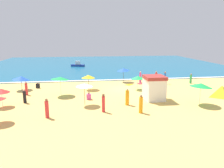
# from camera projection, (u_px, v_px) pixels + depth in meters

# --- Properties ---
(ground_plane) EXTENTS (60.00, 60.00, 0.00)m
(ground_plane) POSITION_uv_depth(u_px,v_px,m) (124.00, 89.00, 29.33)
(ground_plane) COLOR #EDBC60
(ocean_water) EXTENTS (60.00, 44.00, 0.10)m
(ocean_water) POSITION_uv_depth(u_px,v_px,m) (104.00, 64.00, 56.41)
(ocean_water) COLOR #196084
(ocean_water) RESTS_ON ground_plane
(wave_breaker_foam) EXTENTS (57.00, 0.70, 0.01)m
(wave_breaker_foam) POSITION_uv_depth(u_px,v_px,m) (117.00, 80.00, 35.40)
(wave_breaker_foam) COLOR white
(wave_breaker_foam) RESTS_ON ocean_water
(lifeguard_cabana) EXTENTS (2.26, 2.32, 2.80)m
(lifeguard_cabana) POSITION_uv_depth(u_px,v_px,m) (154.00, 88.00, 24.13)
(lifeguard_cabana) COLOR white
(lifeguard_cabana) RESTS_ON ground_plane
(beach_umbrella_0) EXTENTS (3.09, 3.08, 2.45)m
(beach_umbrella_0) POSITION_uv_depth(u_px,v_px,m) (201.00, 85.00, 22.21)
(beach_umbrella_0) COLOR silver
(beach_umbrella_0) RESTS_ON ground_plane
(beach_umbrella_1) EXTENTS (2.49, 2.49, 2.06)m
(beach_umbrella_1) POSITION_uv_depth(u_px,v_px,m) (88.00, 77.00, 28.80)
(beach_umbrella_1) COLOR #4C3823
(beach_umbrella_1) RESTS_ON ground_plane
(beach_umbrella_2) EXTENTS (2.37, 2.37, 1.93)m
(beach_umbrella_2) POSITION_uv_depth(u_px,v_px,m) (1.00, 91.00, 21.67)
(beach_umbrella_2) COLOR silver
(beach_umbrella_2) RESTS_ON ground_plane
(beach_umbrella_3) EXTENTS (3.15, 3.15, 2.45)m
(beach_umbrella_3) POSITION_uv_depth(u_px,v_px,m) (60.00, 78.00, 25.76)
(beach_umbrella_3) COLOR silver
(beach_umbrella_3) RESTS_ON ground_plane
(beach_umbrella_5) EXTENTS (2.47, 2.47, 2.37)m
(beach_umbrella_5) POSITION_uv_depth(u_px,v_px,m) (84.00, 85.00, 22.09)
(beach_umbrella_5) COLOR #4C3823
(beach_umbrella_5) RESTS_ON ground_plane
(beach_umbrella_6) EXTENTS (1.84, 1.83, 1.92)m
(beach_umbrella_6) POSITION_uv_depth(u_px,v_px,m) (138.00, 77.00, 28.89)
(beach_umbrella_6) COLOR silver
(beach_umbrella_6) RESTS_ON ground_plane
(beach_umbrella_7) EXTENTS (2.37, 2.33, 2.02)m
(beach_umbrella_7) POSITION_uv_depth(u_px,v_px,m) (21.00, 78.00, 28.56)
(beach_umbrella_7) COLOR #4C3823
(beach_umbrella_7) RESTS_ON ground_plane
(beach_umbrella_8) EXTENTS (2.65, 2.65, 2.27)m
(beach_umbrella_8) POSITION_uv_depth(u_px,v_px,m) (123.00, 70.00, 33.73)
(beach_umbrella_8) COLOR #4C3823
(beach_umbrella_8) RESTS_ON ground_plane
(beach_tent) EXTENTS (2.26, 1.74, 1.41)m
(beach_tent) POSITION_uv_depth(u_px,v_px,m) (222.00, 91.00, 25.40)
(beach_tent) COLOR yellow
(beach_tent) RESTS_ON ground_plane
(beachgoer_0) EXTENTS (0.33, 0.33, 1.91)m
(beachgoer_0) POSITION_uv_depth(u_px,v_px,m) (165.00, 78.00, 32.57)
(beachgoer_0) COLOR blue
(beachgoer_0) RESTS_ON ground_plane
(beachgoer_1) EXTENTS (0.42, 0.42, 1.55)m
(beachgoer_1) POSITION_uv_depth(u_px,v_px,m) (191.00, 79.00, 32.87)
(beachgoer_1) COLOR green
(beachgoer_1) RESTS_ON ground_plane
(beachgoer_2) EXTENTS (0.55, 0.55, 0.87)m
(beachgoer_2) POSITION_uv_depth(u_px,v_px,m) (89.00, 96.00, 24.48)
(beachgoer_2) COLOR #D84CA5
(beachgoer_2) RESTS_ON ground_plane
(beachgoer_3) EXTENTS (0.53, 0.53, 0.86)m
(beachgoer_3) POSITION_uv_depth(u_px,v_px,m) (38.00, 86.00, 29.94)
(beachgoer_3) COLOR black
(beachgoer_3) RESTS_ON ground_plane
(beachgoer_4) EXTENTS (0.42, 0.42, 1.78)m
(beachgoer_4) POSITION_uv_depth(u_px,v_px,m) (140.00, 77.00, 33.61)
(beachgoer_4) COLOR #D84CA5
(beachgoer_4) RESTS_ON ground_plane
(beachgoer_5) EXTENTS (0.53, 0.53, 1.60)m
(beachgoer_5) POSITION_uv_depth(u_px,v_px,m) (156.00, 76.00, 34.81)
(beachgoer_5) COLOR red
(beachgoer_5) RESTS_ON ground_plane
(beachgoer_6) EXTENTS (0.37, 0.37, 1.82)m
(beachgoer_6) POSITION_uv_depth(u_px,v_px,m) (103.00, 103.00, 20.27)
(beachgoer_6) COLOR red
(beachgoer_6) RESTS_ON ground_plane
(beachgoer_7) EXTENTS (0.42, 0.42, 1.77)m
(beachgoer_7) POSITION_uv_depth(u_px,v_px,m) (141.00, 105.00, 20.04)
(beachgoer_7) COLOR orange
(beachgoer_7) RESTS_ON ground_plane
(beachgoer_8) EXTENTS (0.48, 0.48, 1.53)m
(beachgoer_8) POSITION_uv_depth(u_px,v_px,m) (25.00, 97.00, 23.12)
(beachgoer_8) COLOR black
(beachgoer_8) RESTS_ON ground_plane
(beachgoer_9) EXTENTS (0.50, 0.50, 1.79)m
(beachgoer_9) POSITION_uv_depth(u_px,v_px,m) (127.00, 97.00, 22.41)
(beachgoer_9) COLOR orange
(beachgoer_9) RESTS_ON ground_plane
(beachgoer_10) EXTENTS (0.46, 0.46, 1.79)m
(beachgoer_10) POSITION_uv_depth(u_px,v_px,m) (47.00, 109.00, 18.81)
(beachgoer_10) COLOR red
(beachgoer_10) RESTS_ON ground_plane
(beachgoer_11) EXTENTS (0.44, 0.44, 1.70)m
(beachgoer_11) POSITION_uv_depth(u_px,v_px,m) (26.00, 89.00, 26.31)
(beachgoer_11) COLOR red
(beachgoer_11) RESTS_ON ground_plane
(beach_towel_0) EXTENTS (1.19, 1.38, 0.01)m
(beach_towel_0) POSITION_uv_depth(u_px,v_px,m) (140.00, 84.00, 32.90)
(beach_towel_0) COLOR red
(beach_towel_0) RESTS_ON ground_plane
(beach_towel_1) EXTENTS (1.55, 1.56, 0.01)m
(beach_towel_1) POSITION_uv_depth(u_px,v_px,m) (129.00, 85.00, 32.18)
(beach_towel_1) COLOR orange
(beach_towel_1) RESTS_ON ground_plane
(small_boat_0) EXTENTS (3.38, 1.82, 1.33)m
(small_boat_0) POSITION_uv_depth(u_px,v_px,m) (78.00, 65.00, 51.29)
(small_boat_0) COLOR navy
(small_boat_0) RESTS_ON ocean_water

